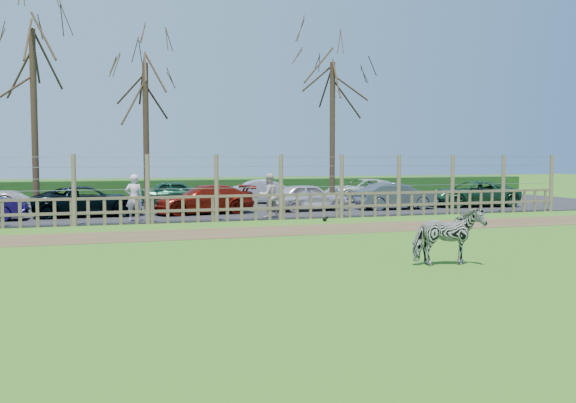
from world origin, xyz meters
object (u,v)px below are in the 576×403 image
object	(u,v)px
car_4	(309,197)
car_11	(269,191)
car_10	(178,193)
visitor_b	(269,196)
car_12	(363,190)
tree_mid	(146,100)
car_2	(88,201)
tree_right	(333,99)
car_5	(396,196)
tree_left	(33,77)
zebra	(448,236)
car_6	(473,194)
car_3	(204,199)
visitor_a	(134,198)
crow	(325,219)

from	to	relation	value
car_4	car_11	xyz separation A→B (m)	(-0.37, 4.95, 0.00)
car_10	car_11	size ratio (longest dim) A/B	0.97
visitor_b	car_12	bearing A→B (deg)	-147.88
tree_mid	car_2	size ratio (longest dim) A/B	1.58
tree_right	tree_mid	bearing A→B (deg)	-176.82
car_5	car_12	distance (m)	5.08
tree_mid	car_10	size ratio (longest dim) A/B	1.94
tree_left	visitor_b	world-z (taller)	tree_left
zebra	car_5	bearing A→B (deg)	-17.40
tree_left	zebra	distance (m)	18.82
zebra	car_6	world-z (taller)	zebra
tree_right	car_11	xyz separation A→B (m)	(-2.62, 2.06, -4.60)
tree_mid	car_3	bearing A→B (deg)	-49.98
car_3	car_12	distance (m)	10.49
car_12	tree_mid	bearing A→B (deg)	-79.29
visitor_b	tree_left	bearing A→B (deg)	-36.82
tree_left	car_2	distance (m)	5.48
tree_right	car_3	xyz separation A→B (m)	(-6.92, -2.98, -4.60)
car_3	car_5	world-z (taller)	same
tree_mid	car_5	size ratio (longest dim) A/B	1.87
visitor_b	car_3	bearing A→B (deg)	-62.01
tree_right	car_5	distance (m)	5.93
tree_mid	car_11	size ratio (longest dim) A/B	1.87
car_6	car_5	bearing A→B (deg)	-79.40
car_3	car_10	xyz separation A→B (m)	(-0.33, 5.24, 0.00)
visitor_a	car_6	world-z (taller)	visitor_a
tree_left	car_2	xyz separation A→B (m)	(2.00, -1.12, -4.98)
car_12	visitor_b	bearing A→B (deg)	-45.81
tree_mid	crow	distance (m)	10.04
visitor_a	zebra	bearing A→B (deg)	109.66
visitor_b	car_12	world-z (taller)	visitor_b
zebra	crow	xyz separation A→B (m)	(0.92, 9.90, -0.56)
visitor_b	car_10	xyz separation A→B (m)	(-2.41, 7.69, -0.26)
visitor_a	visitor_b	distance (m)	5.10
crow	car_12	xyz separation A→B (m)	(5.57, 8.84, 0.55)
car_4	car_10	distance (m)	7.17
tree_left	visitor_a	distance (m)	6.99
visitor_a	visitor_b	size ratio (longest dim) A/B	1.00
crow	car_10	world-z (taller)	car_10
tree_mid	visitor_a	bearing A→B (deg)	-101.11
crow	zebra	bearing A→B (deg)	-95.33
tree_mid	visitor_a	distance (m)	6.24
car_11	car_12	size ratio (longest dim) A/B	0.84
car_12	zebra	bearing A→B (deg)	-19.49
zebra	car_12	size ratio (longest dim) A/B	0.36
car_10	zebra	bearing A→B (deg)	-163.07
car_10	car_11	distance (m)	4.63
visitor_a	car_6	size ratio (longest dim) A/B	0.40
car_4	car_12	bearing A→B (deg)	-48.29
visitor_b	car_2	world-z (taller)	visitor_b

